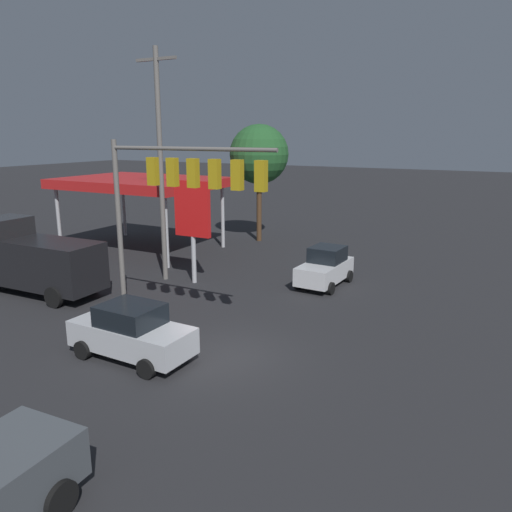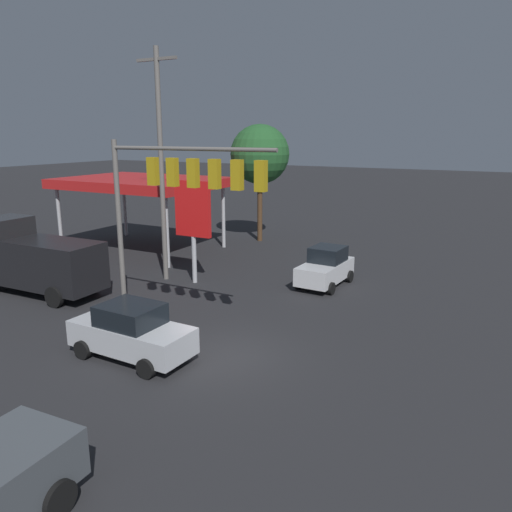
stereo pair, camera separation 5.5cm
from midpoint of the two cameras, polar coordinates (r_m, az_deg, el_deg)
name	(u,v)px [view 2 (the right image)]	position (r m, az deg, el deg)	size (l,w,h in m)	color
ground_plane	(229,354)	(17.89, -3.01, -11.17)	(200.00, 200.00, 0.00)	#262628
traffic_signal_assembly	(180,187)	(17.97, -8.55, 7.76)	(6.88, 0.43, 7.35)	slate
utility_pole	(161,163)	(26.10, -10.74, 10.43)	(2.40, 0.26, 11.65)	slate
gas_station_canopy	(141,183)	(33.72, -12.94, 8.09)	(9.99, 7.34, 4.75)	red
price_sign	(193,213)	(25.47, -7.16, 4.91)	(2.04, 0.27, 5.29)	#B7B7BC
delivery_truck	(36,259)	(26.17, -23.83, -0.32)	(6.85, 2.69, 3.58)	black
hatchback_crossing	(326,267)	(25.60, 8.03, -1.28)	(2.11, 3.88, 1.97)	silver
sedan_waiting	(132,332)	(17.77, -13.95, -8.41)	(4.44, 2.14, 1.93)	silver
street_tree	(260,155)	(35.47, 0.50, 11.50)	(4.12, 4.12, 8.22)	#4C331E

